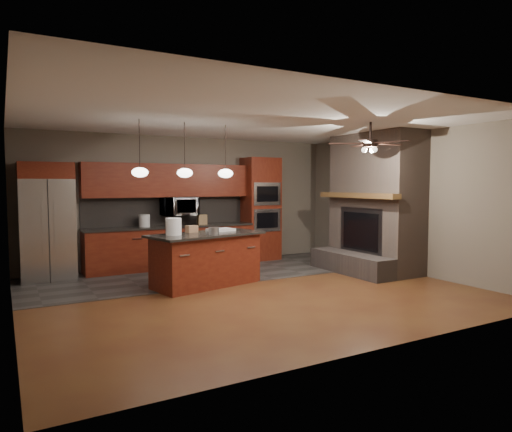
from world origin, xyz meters
TOP-DOWN VIEW (x-y plane):
  - ground at (0.00, 0.00)m, footprint 7.00×7.00m
  - ceiling at (0.00, 0.00)m, footprint 7.00×6.00m
  - back_wall at (0.00, 3.00)m, footprint 7.00×0.02m
  - right_wall at (3.50, 0.00)m, footprint 0.02×6.00m
  - left_wall at (-3.50, 0.00)m, footprint 0.02×6.00m
  - slate_tile_patch at (0.00, 1.80)m, footprint 7.00×2.40m
  - fireplace_column at (3.04, 0.40)m, footprint 1.30×2.10m
  - back_cabinetry at (-0.48, 2.74)m, footprint 3.59×0.64m
  - oven_tower at (1.70, 2.69)m, footprint 0.80×0.63m
  - microwave at (-0.27, 2.75)m, footprint 0.73×0.41m
  - refrigerator at (-2.87, 2.62)m, footprint 0.93×0.75m
  - kitchen_island at (-0.49, 0.78)m, footprint 2.15×1.33m
  - white_bucket at (-1.08, 0.78)m, footprint 0.27×0.27m
  - paint_can at (-0.45, 0.55)m, footprint 0.18×0.18m
  - paint_tray at (-0.11, 0.99)m, footprint 0.50×0.39m
  - cardboard_box at (-0.67, 1.02)m, footprint 0.22×0.18m
  - counter_bucket at (-1.04, 2.70)m, footprint 0.29×0.29m
  - counter_box at (0.20, 2.65)m, footprint 0.20×0.16m
  - pendant_left at (-1.65, 0.70)m, footprint 0.26×0.26m
  - pendant_center at (-0.90, 0.70)m, footprint 0.26×0.26m
  - pendant_right at (-0.15, 0.70)m, footprint 0.26×0.26m
  - ceiling_fan at (1.80, -0.80)m, footprint 1.27×1.33m

SIDE VIEW (x-z plane):
  - ground at x=0.00m, z-range 0.00..0.00m
  - slate_tile_patch at x=0.00m, z-range 0.00..0.01m
  - kitchen_island at x=-0.49m, z-range 0.01..0.93m
  - back_cabinetry at x=-0.48m, z-range -0.21..1.99m
  - paint_tray at x=-0.11m, z-range 0.92..0.97m
  - paint_can at x=-0.45m, z-range 0.92..1.04m
  - cardboard_box at x=-0.67m, z-range 0.92..1.04m
  - counter_box at x=0.20m, z-range 0.90..1.11m
  - counter_bucket at x=-1.04m, z-range 0.90..1.15m
  - white_bucket at x=-1.08m, z-range 0.92..1.20m
  - refrigerator at x=-2.87m, z-range 0.00..2.17m
  - oven_tower at x=1.70m, z-range 0.00..2.38m
  - fireplace_column at x=3.04m, z-range -0.10..2.70m
  - microwave at x=-0.27m, z-range 1.05..1.55m
  - back_wall at x=0.00m, z-range 0.00..2.80m
  - right_wall at x=3.50m, z-range 0.00..2.80m
  - left_wall at x=-3.50m, z-range 0.00..2.80m
  - pendant_left at x=-1.65m, z-range 1.51..2.42m
  - pendant_center at x=-0.90m, z-range 1.51..2.42m
  - pendant_right at x=-0.15m, z-range 1.51..2.42m
  - ceiling_fan at x=1.80m, z-range 2.25..2.66m
  - ceiling at x=0.00m, z-range 2.79..2.81m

